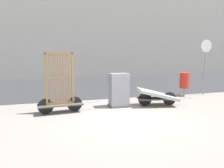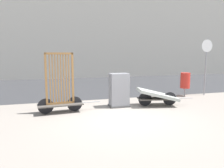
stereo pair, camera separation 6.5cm
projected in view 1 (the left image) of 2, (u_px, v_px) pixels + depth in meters
ground_plane at (124, 119)px, 7.09m from camera, size 60.00×60.00×0.00m
road_strip at (85, 85)px, 14.57m from camera, size 56.00×9.36×0.01m
building_facade at (72, 9)px, 20.07m from camera, size 48.00×4.00×12.34m
bike_cart_with_bedframe at (60, 93)px, 7.75m from camera, size 2.30×0.73×2.14m
bike_cart_with_mattress at (157, 95)px, 8.86m from camera, size 2.34×1.17×0.72m
utility_cabinet at (119, 91)px, 8.67m from camera, size 0.80×0.55×1.34m
trash_bin at (185, 80)px, 10.85m from camera, size 0.47×0.47×1.17m
sign_post at (205, 58)px, 11.01m from camera, size 0.62×0.06×2.86m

